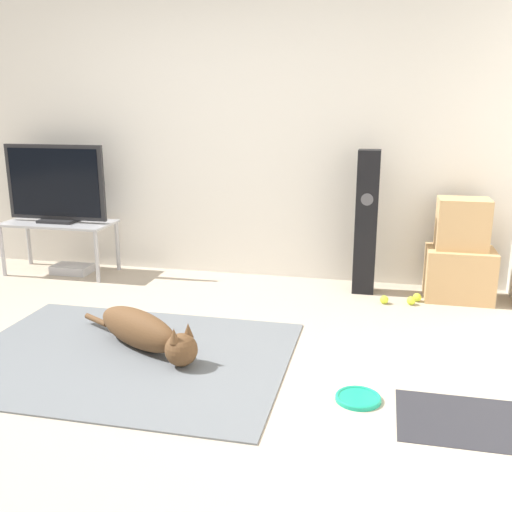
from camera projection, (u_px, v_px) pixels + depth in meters
ground_plane at (106, 370)px, 3.32m from camera, size 12.00×12.00×0.00m
wall_back at (208, 131)px, 4.98m from camera, size 8.00×0.06×2.55m
area_rug at (126, 356)px, 3.49m from camera, size 1.98×1.48×0.01m
dog at (145, 332)px, 3.54m from camera, size 0.98×0.61×0.25m
frisbee at (358, 398)px, 2.98m from camera, size 0.24×0.24×0.03m
cardboard_box_lower at (459, 274)px, 4.49m from camera, size 0.51×0.38×0.41m
cardboard_box_upper at (462, 224)px, 4.41m from camera, size 0.39×0.28×0.39m
floor_speaker at (366, 223)px, 4.57m from camera, size 0.17×0.18×1.16m
tv_stand at (59, 228)px, 5.14m from camera, size 0.98×0.46×0.47m
tv at (55, 185)px, 5.04m from camera, size 0.93×0.20×0.69m
tennis_ball_by_boxes at (417, 297)px, 4.47m from camera, size 0.07×0.07×0.07m
tennis_ball_near_speaker at (384, 300)px, 4.42m from camera, size 0.07×0.07×0.07m
tennis_ball_loose_on_carpet at (411, 301)px, 4.39m from camera, size 0.07×0.07×0.07m
game_console at (72, 269)px, 5.22m from camera, size 0.35×0.22×0.08m
door_mat at (477, 422)px, 2.77m from camera, size 0.77×0.50×0.01m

